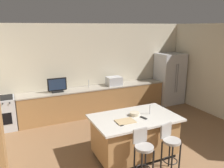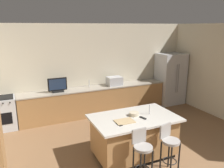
% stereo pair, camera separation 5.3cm
% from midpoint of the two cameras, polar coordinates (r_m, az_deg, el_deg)
% --- Properties ---
extents(wall_back, '(7.11, 0.12, 2.87)m').
position_cam_midpoint_polar(wall_back, '(7.47, -4.29, 3.94)').
color(wall_back, beige).
rests_on(wall_back, ground_plane).
extents(counter_back, '(4.77, 0.62, 0.90)m').
position_cam_midpoint_polar(counter_back, '(7.34, -3.81, -4.19)').
color(counter_back, '#9E7042').
rests_on(counter_back, ground_plane).
extents(kitchen_island, '(1.83, 1.14, 0.92)m').
position_cam_midpoint_polar(kitchen_island, '(5.07, 5.84, -12.92)').
color(kitchen_island, black).
rests_on(kitchen_island, ground_plane).
extents(refrigerator, '(0.94, 0.78, 1.84)m').
position_cam_midpoint_polar(refrigerator, '(8.55, 14.62, 1.31)').
color(refrigerator, '#B7BABF').
rests_on(refrigerator, ground_plane).
extents(range_oven, '(0.76, 0.63, 0.92)m').
position_cam_midpoint_polar(range_oven, '(6.95, -25.93, -6.72)').
color(range_oven, '#B7BABF').
rests_on(range_oven, ground_plane).
extents(microwave, '(0.48, 0.36, 0.28)m').
position_cam_midpoint_polar(microwave, '(7.42, 0.82, 0.78)').
color(microwave, '#B7BABF').
rests_on(microwave, counter_back).
extents(tv_monitor, '(0.55, 0.16, 0.43)m').
position_cam_midpoint_polar(tv_monitor, '(6.80, -13.38, -0.39)').
color(tv_monitor, black).
rests_on(tv_monitor, counter_back).
extents(sink_faucet_back, '(0.02, 0.02, 0.24)m').
position_cam_midpoint_polar(sink_faucet_back, '(7.21, -5.58, 0.15)').
color(sink_faucet_back, '#B2B2B7').
rests_on(sink_faucet_back, counter_back).
extents(sink_faucet_island, '(0.02, 0.02, 0.22)m').
position_cam_midpoint_polar(sink_faucet_island, '(5.03, 9.75, -6.35)').
color(sink_faucet_island, '#B2B2B7').
rests_on(sink_faucet_island, kitchen_island).
extents(bar_stool_left, '(0.34, 0.34, 0.99)m').
position_cam_midpoint_polar(bar_stool_left, '(4.30, 7.94, -16.44)').
color(bar_stool_left, gray).
rests_on(bar_stool_left, ground_plane).
extents(bar_stool_right, '(0.35, 0.37, 0.97)m').
position_cam_midpoint_polar(bar_stool_right, '(4.64, 14.58, -14.57)').
color(bar_stool_right, gray).
rests_on(bar_stool_right, ground_plane).
extents(fruit_bowl, '(0.21, 0.21, 0.08)m').
position_cam_midpoint_polar(fruit_bowl, '(4.94, 5.87, -7.52)').
color(fruit_bowl, beige).
rests_on(fruit_bowl, kitchen_island).
extents(cell_phone, '(0.09, 0.16, 0.01)m').
position_cam_midpoint_polar(cell_phone, '(4.50, 2.20, -10.18)').
color(cell_phone, black).
rests_on(cell_phone, kitchen_island).
extents(tv_remote, '(0.09, 0.18, 0.02)m').
position_cam_midpoint_polar(tv_remote, '(4.83, 8.14, -8.45)').
color(tv_remote, black).
rests_on(tv_remote, kitchen_island).
extents(cutting_board, '(0.39, 0.29, 0.02)m').
position_cam_midpoint_polar(cutting_board, '(4.64, 3.53, -9.37)').
color(cutting_board, tan).
rests_on(cutting_board, kitchen_island).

